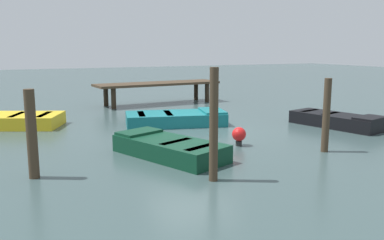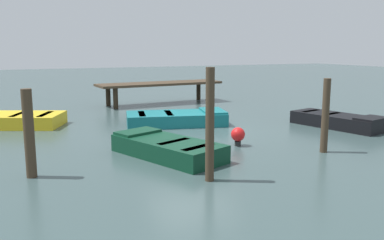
{
  "view_description": "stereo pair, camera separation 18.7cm",
  "coord_description": "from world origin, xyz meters",
  "views": [
    {
      "loc": [
        -5.15,
        -10.85,
        2.48
      ],
      "look_at": [
        0.0,
        0.0,
        0.35
      ],
      "focal_mm": 38.42,
      "sensor_mm": 36.0,
      "label": 1
    },
    {
      "loc": [
        -4.98,
        -10.93,
        2.48
      ],
      "look_at": [
        0.0,
        0.0,
        0.35
      ],
      "focal_mm": 38.42,
      "sensor_mm": 36.0,
      "label": 2
    }
  ],
  "objects": [
    {
      "name": "rowboat_yellow",
      "position": [
        -4.9,
        3.14,
        0.22
      ],
      "size": [
        3.43,
        2.65,
        0.46
      ],
      "rotation": [
        0.0,
        0.0,
        2.71
      ],
      "color": "gold",
      "rests_on": "ground_plane"
    },
    {
      "name": "mooring_piling_mid_left",
      "position": [
        1.86,
        -3.53,
        0.88
      ],
      "size": [
        0.17,
        0.17,
        1.77
      ],
      "primitive_type": "cylinder",
      "color": "#423323",
      "rests_on": "ground_plane"
    },
    {
      "name": "mooring_piling_near_left",
      "position": [
        -4.64,
        -2.69,
        0.86
      ],
      "size": [
        0.2,
        0.2,
        1.72
      ],
      "primitive_type": "cylinder",
      "color": "#423323",
      "rests_on": "ground_plane"
    },
    {
      "name": "mooring_piling_center",
      "position": [
        -1.6,
        -4.31,
        1.07
      ],
      "size": [
        0.17,
        0.17,
        2.13
      ],
      "primitive_type": "cylinder",
      "color": "#423323",
      "rests_on": "ground_plane"
    },
    {
      "name": "rowboat_dark_green",
      "position": [
        -1.71,
        -2.35,
        0.22
      ],
      "size": [
        2.09,
        3.0,
        0.46
      ],
      "rotation": [
        0.0,
        0.0,
        1.94
      ],
      "color": "#0C3823",
      "rests_on": "ground_plane"
    },
    {
      "name": "ground_plane",
      "position": [
        0.0,
        0.0,
        0.0
      ],
      "size": [
        80.0,
        80.0,
        0.0
      ],
      "primitive_type": "plane",
      "color": "#384C4C"
    },
    {
      "name": "rowboat_black",
      "position": [
        4.46,
        -1.28,
        0.22
      ],
      "size": [
        1.74,
        3.01,
        0.46
      ],
      "rotation": [
        0.0,
        0.0,
        4.95
      ],
      "color": "black",
      "rests_on": "ground_plane"
    },
    {
      "name": "rowboat_teal",
      "position": [
        0.0,
        1.19,
        0.22
      ],
      "size": [
        3.4,
        2.18,
        0.46
      ],
      "rotation": [
        0.0,
        0.0,
        6.03
      ],
      "color": "#14666B",
      "rests_on": "ground_plane"
    },
    {
      "name": "marker_buoy",
      "position": [
        0.31,
        -2.13,
        0.29
      ],
      "size": [
        0.36,
        0.36,
        0.48
      ],
      "color": "#262626",
      "rests_on": "ground_plane"
    },
    {
      "name": "dock_segment",
      "position": [
        1.27,
        6.16,
        0.83
      ],
      "size": [
        5.65,
        1.82,
        0.95
      ],
      "rotation": [
        0.0,
        0.0,
        0.07
      ],
      "color": "#423323",
      "rests_on": "ground_plane"
    }
  ]
}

